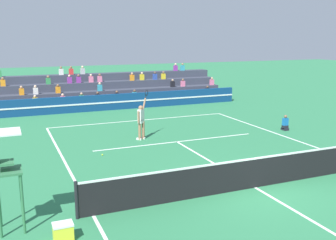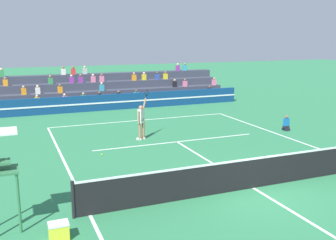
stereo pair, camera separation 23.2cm
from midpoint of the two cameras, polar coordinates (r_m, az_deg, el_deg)
The scene contains 10 objects.
ground_plane at distance 13.74m, azimuth 12.73°, elevation -9.60°, with size 120.00×120.00×0.00m, color #2D7A4C.
court_lines at distance 13.74m, azimuth 12.73°, elevation -9.58°, with size 11.10×23.90×0.01m.
tennis_net at distance 13.55m, azimuth 12.84°, elevation -7.45°, with size 12.00×0.10×1.10m.
sponsor_banner_wall at distance 27.79m, azimuth -6.34°, elevation 2.71°, with size 18.00×0.26×1.10m.
bleacher_stand at distance 30.78m, azimuth -8.00°, elevation 4.09°, with size 17.67×3.80×2.83m.
umpire_chair at distance 10.90m, azimuth -22.34°, elevation -6.37°, with size 0.76×0.84×2.67m.
ball_kid_courtside at distance 22.26m, azimuth 17.06°, elevation -0.63°, with size 0.30×0.36×0.84m.
tennis_player at distance 19.35m, azimuth -3.54°, elevation 0.02°, with size 0.87×0.77×2.45m.
tennis_ball at distance 17.14m, azimuth -9.20°, elevation -4.97°, with size 0.07×0.07×0.07m, color #C6DB33.
equipment_cooler at distance 10.52m, azimuth -14.94°, elevation -15.31°, with size 0.50×0.38×0.45m.
Camera 2 is at (-7.37, -10.44, 4.97)m, focal length 42.00 mm.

